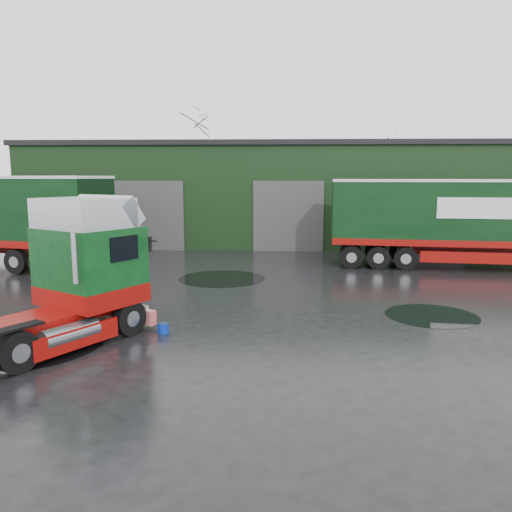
{
  "coord_description": "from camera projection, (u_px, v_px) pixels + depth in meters",
  "views": [
    {
      "loc": [
        1.34,
        -14.51,
        4.21
      ],
      "look_at": [
        0.69,
        1.3,
        1.7
      ],
      "focal_mm": 35.0,
      "sensor_mm": 36.0,
      "label": 1
    }
  ],
  "objects": [
    {
      "name": "ground",
      "position": [
        231.0,
        318.0,
        15.03
      ],
      "size": [
        100.0,
        100.0,
        0.0
      ],
      "primitive_type": "plane",
      "color": "black"
    },
    {
      "name": "warehouse",
      "position": [
        286.0,
        193.0,
        34.19
      ],
      "size": [
        32.4,
        12.4,
        6.3
      ],
      "color": "black",
      "rests_on": "ground"
    },
    {
      "name": "hero_tractor",
      "position": [
        33.0,
        276.0,
        11.96
      ],
      "size": [
        5.28,
        6.43,
        3.71
      ],
      "primitive_type": null,
      "rotation": [
        0.0,
        0.0,
        -0.55
      ],
      "color": "#0A3B15",
      "rests_on": "ground"
    },
    {
      "name": "lorry_right",
      "position": [
        465.0,
        223.0,
        23.17
      ],
      "size": [
        16.03,
        4.74,
        4.15
      ],
      "primitive_type": null,
      "rotation": [
        0.0,
        0.0,
        -1.7
      ],
      "color": "silver",
      "rests_on": "ground"
    },
    {
      "name": "wash_bucket",
      "position": [
        163.0,
        328.0,
        13.57
      ],
      "size": [
        0.39,
        0.39,
        0.28
      ],
      "primitive_type": "cylinder",
      "rotation": [
        0.0,
        0.0,
        -0.37
      ],
      "color": "#0728A7",
      "rests_on": "ground"
    },
    {
      "name": "tree_back_a",
      "position": [
        194.0,
        171.0,
        44.14
      ],
      "size": [
        4.4,
        4.4,
        9.5
      ],
      "primitive_type": null,
      "color": "black",
      "rests_on": "ground"
    },
    {
      "name": "tree_back_b",
      "position": [
        376.0,
        182.0,
        43.64
      ],
      "size": [
        4.4,
        4.4,
        7.5
      ],
      "primitive_type": null,
      "color": "black",
      "rests_on": "ground"
    },
    {
      "name": "puddle_0",
      "position": [
        23.0,
        343.0,
        12.74
      ],
      "size": [
        4.16,
        4.16,
        0.01
      ],
      "primitive_type": "cylinder",
      "color": "black",
      "rests_on": "ground"
    },
    {
      "name": "puddle_1",
      "position": [
        432.0,
        315.0,
        15.31
      ],
      "size": [
        2.81,
        2.81,
        0.01
      ],
      "primitive_type": "cylinder",
      "color": "black",
      "rests_on": "ground"
    },
    {
      "name": "puddle_4",
      "position": [
        222.0,
        278.0,
        20.92
      ],
      "size": [
        3.65,
        3.65,
        0.01
      ],
      "primitive_type": "cylinder",
      "color": "black",
      "rests_on": "ground"
    }
  ]
}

